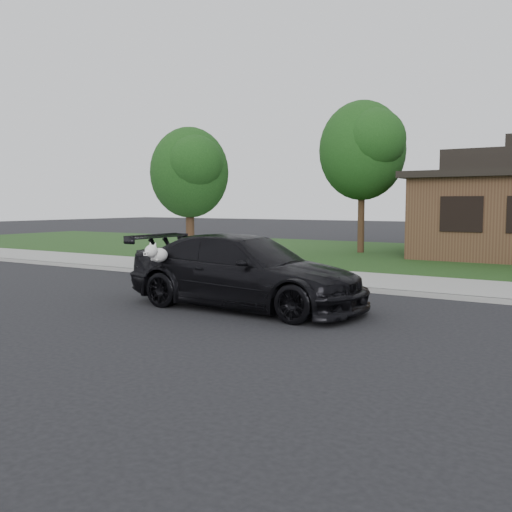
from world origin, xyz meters
The scene contains 7 objects.
ground centered at (0.00, 0.00, 0.00)m, with size 120.00×120.00×0.00m, color black.
sidewalk centered at (0.00, 5.00, 0.06)m, with size 60.00×3.00×0.12m, color gray.
curb centered at (0.00, 3.50, 0.06)m, with size 60.00×0.12×0.12m, color gray.
lawn centered at (0.00, 13.00, 0.07)m, with size 60.00×13.00×0.13m, color #193814.
sedan centered at (-2.05, 0.16, 0.77)m, with size 5.35×2.54×1.54m.
tree_0 centered at (-4.34, 12.88, 4.48)m, with size 3.78×3.60×6.34m.
tree_2 centered at (-7.38, 5.11, 3.27)m, with size 2.73×2.60×4.59m.
Camera 1 is at (4.41, -9.85, 2.20)m, focal length 40.00 mm.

